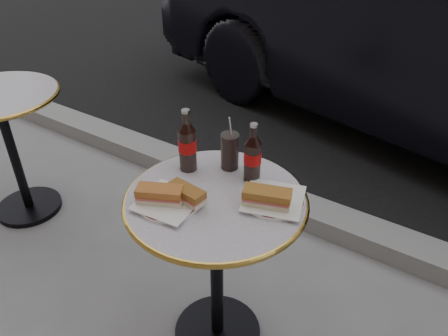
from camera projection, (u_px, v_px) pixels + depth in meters
The scene contains 13 objects.
ground at pixel (218, 334), 1.86m from camera, with size 80.00×80.00×0.00m, color gray.
asphalt_road at pixel (445, 38), 5.35m from camera, with size 40.00×8.00×0.00m, color black.
curb at pixel (307, 213), 2.46m from camera, with size 40.00×0.20×0.12m, color gray.
bistro_table at pixel (217, 274), 1.66m from camera, with size 0.62×0.62×0.73m, color #BAB2C4, non-canonical shape.
bistro_table_second at pixel (14, 156), 2.37m from camera, with size 0.62×0.62×0.73m, color #BAB2C4, non-canonical shape.
plate_left at pixel (168, 203), 1.42m from camera, with size 0.20×0.20×0.01m, color white.
plate_right at pixel (274, 200), 1.43m from camera, with size 0.20×0.20×0.01m, color white.
sandwich_left_a at pixel (160, 195), 1.40m from camera, with size 0.15×0.07×0.05m, color #B2652D.
sandwich_left_b at pixel (186, 195), 1.41m from camera, with size 0.13×0.06×0.05m, color brown.
sandwich_right at pixel (267, 198), 1.39m from camera, with size 0.15×0.07×0.05m, color #9E6528.
cola_bottle_left at pixel (187, 140), 1.53m from camera, with size 0.07×0.07×0.24m, color black, non-canonical shape.
cola_bottle_right at pixel (253, 153), 1.48m from camera, with size 0.06×0.06×0.22m, color black, non-canonical shape.
cola_glass at pixel (230, 151), 1.57m from camera, with size 0.07×0.07×0.14m, color black.
Camera 1 is at (0.66, -0.96, 1.61)m, focal length 35.00 mm.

